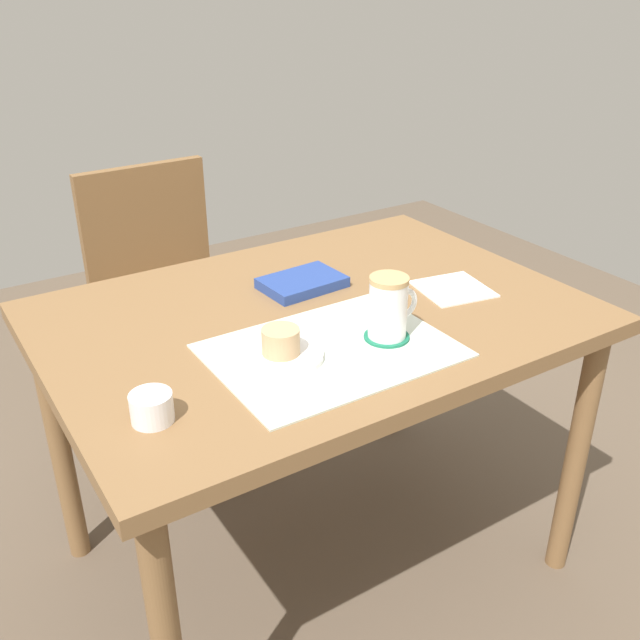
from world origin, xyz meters
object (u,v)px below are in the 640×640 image
pastry (281,341)px  coffee_mug (389,307)px  small_book (302,283)px  sugar_bowl (152,408)px  dining_table (315,343)px  wooden_chair (168,300)px  pastry_plate (281,356)px

pastry → coffee_mug: (0.22, -0.04, 0.03)m
small_book → sugar_bowl: bearing=-150.0°
dining_table → small_book: small_book is taller
wooden_chair → coffee_mug: wooden_chair is taller
wooden_chair → small_book: size_ratio=4.70×
dining_table → pastry_plate: bearing=-138.7°
dining_table → coffee_mug: size_ratio=8.98×
pastry → dining_table: bearing=41.3°
coffee_mug → small_book: bearing=92.3°
wooden_chair → coffee_mug: size_ratio=6.79×
dining_table → pastry: pastry is taller
pastry_plate → sugar_bowl: sugar_bowl is taller
small_book → coffee_mug: bearing=-91.5°
small_book → pastry: bearing=-131.8°
pastry → sugar_bowl: bearing=-168.2°
wooden_chair → pastry_plate: bearing=82.0°
wooden_chair → pastry: bearing=82.0°
sugar_bowl → small_book: (0.48, 0.32, -0.01)m
wooden_chair → small_book: wooden_chair is taller
pastry_plate → wooden_chair: bearing=83.7°
pastry → coffee_mug: coffee_mug is taller
wooden_chair → sugar_bowl: (-0.36, -0.91, 0.26)m
wooden_chair → pastry_plate: wooden_chair is taller
dining_table → coffee_mug: 0.24m
pastry_plate → coffee_mug: size_ratio=1.27×
dining_table → sugar_bowl: sugar_bowl is taller
coffee_mug → sugar_bowl: coffee_mug is taller
sugar_bowl → small_book: size_ratio=0.39×
pastry_plate → pastry: pastry is taller
coffee_mug → small_book: coffee_mug is taller
wooden_chair → pastry_plate: 0.89m
dining_table → pastry_plate: 0.24m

